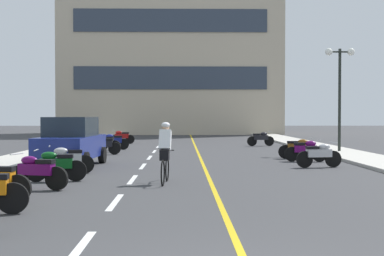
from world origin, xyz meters
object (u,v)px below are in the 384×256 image
at_px(motorcycle_3, 36,171).
at_px(motorcycle_7, 306,150).
at_px(parked_car_near, 71,142).
at_px(motorcycle_13, 122,137).
at_px(motorcycle_11, 113,141).
at_px(motorcycle_5, 67,159).
at_px(cyclist_rider, 165,151).
at_px(motorcycle_12, 261,138).
at_px(motorcycle_6, 319,154).
at_px(motorcycle_8, 298,148).
at_px(motorcycle_4, 56,165).
at_px(motorcycle_9, 103,145).
at_px(motorcycle_10, 104,143).
at_px(street_lamp_mid, 340,76).

xyz_separation_m(motorcycle_3, motorcycle_7, (8.70, 7.90, 0.00)).
bearing_deg(parked_car_near, motorcycle_13, 89.81).
bearing_deg(motorcycle_11, motorcycle_5, -89.61).
xyz_separation_m(motorcycle_13, cyclist_rider, (3.54, -20.36, 0.41)).
height_order(motorcycle_3, motorcycle_7, same).
relative_size(parked_car_near, motorcycle_12, 2.53).
bearing_deg(cyclist_rider, parked_car_near, 126.60).
bearing_deg(motorcycle_13, cyclist_rider, -80.14).
bearing_deg(motorcycle_11, cyclist_rider, -76.96).
bearing_deg(cyclist_rider, motorcycle_3, -159.57).
height_order(motorcycle_6, motorcycle_8, same).
bearing_deg(parked_car_near, motorcycle_7, 11.58).
bearing_deg(motorcycle_12, parked_car_near, -124.78).
bearing_deg(motorcycle_7, parked_car_near, -168.42).
distance_m(motorcycle_4, motorcycle_8, 11.54).
bearing_deg(motorcycle_7, motorcycle_9, 155.69).
height_order(parked_car_near, motorcycle_12, parked_car_near).
distance_m(motorcycle_7, motorcycle_11, 11.61).
distance_m(motorcycle_8, motorcycle_9, 9.20).
bearing_deg(motorcycle_5, motorcycle_11, 90.39).
height_order(motorcycle_3, motorcycle_5, same).
bearing_deg(motorcycle_10, parked_car_near, -90.50).
bearing_deg(motorcycle_5, cyclist_rider, -36.62).
relative_size(parked_car_near, motorcycle_13, 2.52).
relative_size(motorcycle_5, motorcycle_9, 0.99).
bearing_deg(motorcycle_9, motorcycle_4, -88.77).
bearing_deg(cyclist_rider, motorcycle_12, 73.26).
bearing_deg(motorcycle_7, motorcycle_13, 123.48).
relative_size(motorcycle_5, motorcycle_12, 0.99).
bearing_deg(motorcycle_3, motorcycle_12, 65.68).
distance_m(street_lamp_mid, motorcycle_4, 16.09).
height_order(motorcycle_6, motorcycle_13, same).
height_order(motorcycle_6, motorcycle_7, same).
xyz_separation_m(street_lamp_mid, motorcycle_5, (-11.48, -8.94, -3.36)).
height_order(motorcycle_4, motorcycle_7, same).
distance_m(motorcycle_5, motorcycle_13, 17.96).
bearing_deg(motorcycle_4, motorcycle_12, 63.93).
height_order(motorcycle_7, cyclist_rider, cyclist_rider).
height_order(parked_car_near, motorcycle_7, parked_car_near).
relative_size(motorcycle_4, motorcycle_5, 1.01).
relative_size(motorcycle_5, cyclist_rider, 0.95).
bearing_deg(street_lamp_mid, motorcycle_8, -130.51).
distance_m(parked_car_near, motorcycle_7, 9.28).
bearing_deg(motorcycle_13, motorcycle_11, -87.79).
xyz_separation_m(motorcycle_6, cyclist_rider, (-5.41, -4.31, 0.41)).
distance_m(parked_car_near, motorcycle_13, 15.53).
height_order(motorcycle_3, motorcycle_9, same).
bearing_deg(motorcycle_6, motorcycle_13, 119.15).
distance_m(motorcycle_5, motorcycle_10, 10.19).
bearing_deg(street_lamp_mid, motorcycle_11, 165.71).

